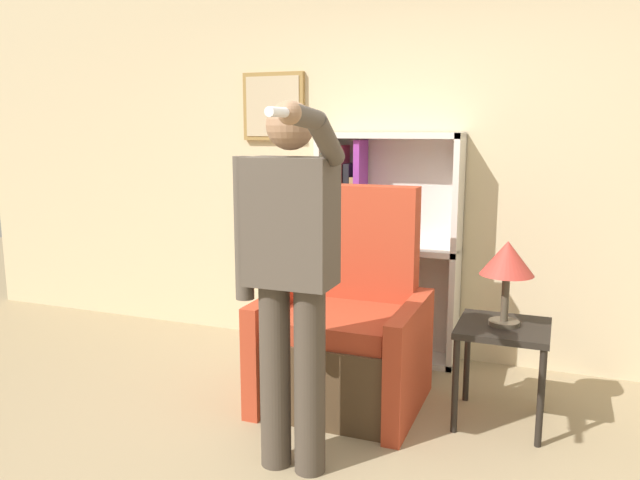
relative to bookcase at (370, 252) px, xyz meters
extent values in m
cube|color=beige|center=(0.29, 0.16, 0.63)|extent=(8.00, 0.06, 2.80)
cube|color=olive|center=(-0.81, 0.11, 1.04)|extent=(0.49, 0.04, 0.50)
cube|color=tan|center=(-0.81, 0.09, 1.04)|extent=(0.43, 0.01, 0.44)
cube|color=silver|center=(-0.36, -0.02, 0.04)|extent=(0.04, 0.28, 1.62)
cube|color=silver|center=(0.61, -0.02, 0.04)|extent=(0.04, 0.28, 1.62)
cube|color=silver|center=(0.13, 0.12, 0.04)|extent=(1.01, 0.01, 1.62)
cube|color=silver|center=(0.13, -0.02, -0.75)|extent=(1.01, 0.28, 0.04)
cube|color=silver|center=(0.13, -0.02, 0.04)|extent=(1.01, 0.28, 0.04)
cube|color=silver|center=(0.13, -0.02, 0.83)|extent=(1.01, 0.28, 0.04)
cube|color=#BC4C56|center=(-0.30, -0.02, -0.37)|extent=(0.05, 0.18, 0.71)
cube|color=red|center=(-0.24, -0.02, -0.49)|extent=(0.05, 0.23, 0.48)
cube|color=#BC4C56|center=(-0.19, -0.02, -0.36)|extent=(0.05, 0.18, 0.73)
cube|color=purple|center=(-0.14, -0.02, -0.44)|extent=(0.04, 0.21, 0.56)
cube|color=orange|center=(-0.09, -0.02, -0.37)|extent=(0.05, 0.18, 0.71)
cube|color=#238438|center=(-0.03, -0.02, -0.40)|extent=(0.05, 0.23, 0.66)
cube|color=#9E7A47|center=(-0.31, -0.02, 0.37)|extent=(0.04, 0.18, 0.61)
cube|color=#238438|center=(-0.26, -0.02, 0.39)|extent=(0.05, 0.19, 0.66)
cube|color=#BC4C56|center=(-0.21, -0.02, 0.41)|extent=(0.04, 0.19, 0.70)
cube|color=black|center=(-0.16, -0.02, 0.35)|extent=(0.04, 0.16, 0.57)
cube|color=#9E7A47|center=(-0.12, -0.02, 0.30)|extent=(0.03, 0.16, 0.48)
cube|color=purple|center=(-0.07, -0.02, 0.43)|extent=(0.04, 0.21, 0.74)
cube|color=#4C3823|center=(0.10, -0.88, -0.53)|extent=(0.72, 0.76, 0.46)
cube|color=#B23D23|center=(0.10, -0.92, -0.24)|extent=(0.68, 0.64, 0.12)
cube|color=#B23D23|center=(0.10, -0.54, 0.00)|extent=(0.72, 0.16, 1.07)
cube|color=#B23D23|center=(-0.31, -0.88, -0.43)|extent=(0.10, 0.84, 0.66)
cube|color=#B23D23|center=(0.51, -0.88, -0.43)|extent=(0.10, 0.84, 0.66)
cylinder|color=#473D33|center=(0.02, -1.64, -0.30)|extent=(0.15, 0.15, 0.92)
cylinder|color=#473D33|center=(0.20, -1.64, -0.30)|extent=(0.15, 0.15, 0.92)
cube|color=#51473D|center=(0.11, -1.64, 0.46)|extent=(0.40, 0.24, 0.59)
sphere|color=#997051|center=(0.11, -1.64, 0.89)|extent=(0.22, 0.22, 0.22)
cylinder|color=#51473D|center=(-0.14, -1.64, 0.41)|extent=(0.09, 0.09, 0.68)
cylinder|color=#51473D|center=(0.32, -1.76, 0.83)|extent=(0.09, 0.28, 0.23)
cylinder|color=#51473D|center=(0.32, -2.00, 0.92)|extent=(0.08, 0.27, 0.10)
sphere|color=#997051|center=(0.32, -2.13, 0.93)|extent=(0.09, 0.09, 0.09)
cylinder|color=white|center=(0.32, -2.23, 0.93)|extent=(0.04, 0.15, 0.04)
cube|color=black|center=(1.01, -0.77, -0.21)|extent=(0.49, 0.49, 0.04)
cylinder|color=black|center=(0.79, -0.99, -0.50)|extent=(0.04, 0.04, 0.54)
cylinder|color=black|center=(1.23, -0.99, -0.50)|extent=(0.04, 0.04, 0.54)
cylinder|color=black|center=(0.79, -0.56, -0.50)|extent=(0.04, 0.04, 0.54)
cylinder|color=black|center=(1.23, -0.56, -0.50)|extent=(0.04, 0.04, 0.54)
cylinder|color=#4C4233|center=(1.01, -0.77, -0.18)|extent=(0.17, 0.17, 0.02)
cylinder|color=#4C4233|center=(1.01, -0.77, -0.04)|extent=(0.04, 0.04, 0.26)
cone|color=#B2382D|center=(1.01, -0.77, 0.19)|extent=(0.29, 0.29, 0.19)
camera|label=1|loc=(1.26, -4.23, 0.88)|focal=35.00mm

